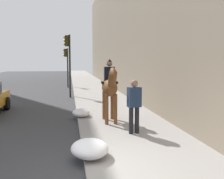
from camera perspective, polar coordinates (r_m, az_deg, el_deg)
sidewalk_slab at (r=6.31m, az=10.60°, el=-15.96°), size 120.00×3.37×0.12m
mounted_horse_near at (r=10.19m, az=-0.46°, el=0.59°), size 2.15×0.61×2.36m
pedestrian_greeting at (r=8.62m, az=4.63°, el=-2.79°), size 0.33×0.44×1.70m
traffic_light_near_curb at (r=18.16m, az=-9.05°, el=6.91°), size 0.20×0.44×4.09m
traffic_light_far_curb at (r=25.02m, az=-9.42°, el=5.82°), size 0.20×0.44×3.53m
snow_pile_near at (r=6.72m, az=-4.66°, el=-12.11°), size 1.17×0.90×0.40m
snow_pile_far at (r=11.42m, az=-6.45°, el=-4.81°), size 0.92×0.71×0.32m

